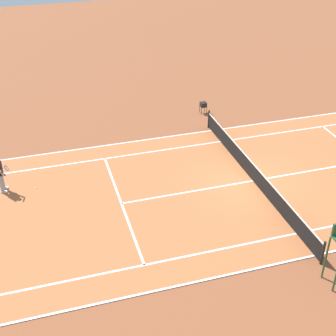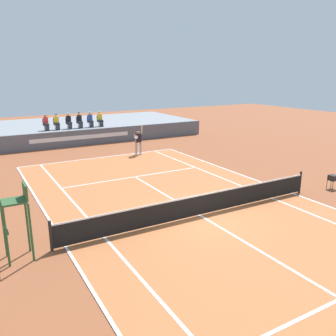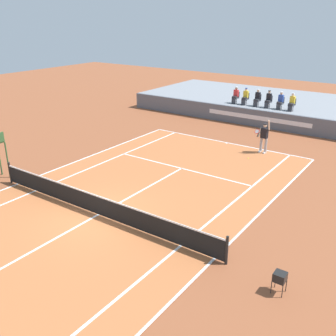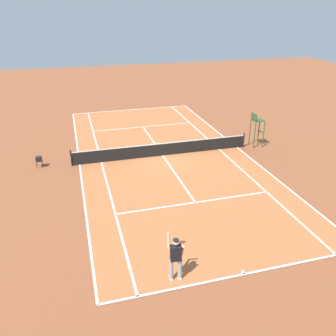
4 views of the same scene
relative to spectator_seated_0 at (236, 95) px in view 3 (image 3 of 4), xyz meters
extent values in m
plane|color=brown|center=(2.42, -17.81, -1.88)|extent=(80.00, 80.00, 0.00)
cube|color=#B76638|center=(2.42, -17.81, -1.87)|extent=(10.98, 23.78, 0.02)
cube|color=white|center=(2.42, -5.92, -1.86)|extent=(10.98, 0.10, 0.01)
cube|color=white|center=(-3.07, -17.81, -1.86)|extent=(0.10, 23.78, 0.01)
cube|color=white|center=(7.91, -17.81, -1.86)|extent=(0.10, 23.78, 0.01)
cube|color=white|center=(-1.69, -17.81, -1.86)|extent=(0.10, 23.78, 0.01)
cube|color=white|center=(6.53, -17.81, -1.86)|extent=(0.10, 23.78, 0.01)
cube|color=white|center=(2.42, -11.41, -1.86)|extent=(8.22, 0.10, 0.01)
cube|color=white|center=(2.42, -17.81, -1.86)|extent=(0.10, 12.80, 0.01)
cube|color=white|center=(2.42, -6.02, -1.86)|extent=(0.10, 0.20, 0.01)
cylinder|color=black|center=(-3.52, -17.81, -1.35)|extent=(0.10, 0.10, 1.07)
cylinder|color=black|center=(8.36, -17.81, -1.35)|extent=(0.10, 0.10, 1.07)
cube|color=black|center=(2.42, -17.81, -1.40)|extent=(11.78, 0.02, 0.84)
cube|color=white|center=(2.42, -17.81, -0.98)|extent=(11.78, 0.03, 0.06)
cube|color=#565B66|center=(2.42, -1.11, -1.25)|extent=(22.82, 0.24, 1.27)
cube|color=silver|center=(2.42, -1.24, -1.18)|extent=(7.99, 0.01, 0.32)
cube|color=gray|center=(2.42, 3.71, -1.25)|extent=(22.82, 9.40, 1.27)
cube|color=#474C56|center=(0.00, 0.02, -0.20)|extent=(0.44, 0.44, 0.06)
cube|color=#474C56|center=(0.00, 0.22, 0.05)|extent=(0.44, 0.06, 0.44)
cylinder|color=#4C4C51|center=(0.18, -0.13, -0.42)|extent=(0.04, 0.04, 0.38)
cylinder|color=#4C4C51|center=(-0.18, -0.13, -0.42)|extent=(0.04, 0.04, 0.38)
cube|color=#2D2D33|center=(0.00, -0.08, -0.12)|extent=(0.34, 0.44, 0.16)
cube|color=#2D2D33|center=(0.00, -0.28, -0.39)|extent=(0.30, 0.14, 0.44)
cube|color=red|center=(0.00, 0.08, 0.17)|extent=(0.36, 0.22, 0.52)
sphere|color=#A37556|center=(0.00, 0.08, 0.54)|extent=(0.20, 0.20, 0.20)
cylinder|color=white|center=(0.00, 0.08, 0.63)|extent=(0.19, 0.19, 0.05)
cube|color=#474C56|center=(0.82, 0.02, -0.20)|extent=(0.44, 0.44, 0.06)
cube|color=#474C56|center=(0.82, 0.22, 0.05)|extent=(0.44, 0.06, 0.44)
cylinder|color=#4C4C51|center=(1.00, -0.13, -0.42)|extent=(0.04, 0.04, 0.38)
cylinder|color=#4C4C51|center=(0.65, -0.13, -0.42)|extent=(0.04, 0.04, 0.38)
cube|color=#2D2D33|center=(0.82, -0.08, -0.12)|extent=(0.34, 0.44, 0.16)
cube|color=#2D2D33|center=(0.82, -0.28, -0.39)|extent=(0.30, 0.14, 0.44)
cube|color=yellow|center=(0.82, 0.08, 0.17)|extent=(0.36, 0.22, 0.52)
sphere|color=beige|center=(0.82, 0.08, 0.54)|extent=(0.20, 0.20, 0.20)
cylinder|color=#2D4CA8|center=(0.82, 0.08, 0.63)|extent=(0.19, 0.19, 0.05)
cube|color=#474C56|center=(1.80, 0.02, -0.20)|extent=(0.44, 0.44, 0.06)
cube|color=#474C56|center=(1.80, 0.22, 0.05)|extent=(0.44, 0.06, 0.44)
cylinder|color=#4C4C51|center=(1.98, -0.13, -0.42)|extent=(0.04, 0.04, 0.38)
cylinder|color=#4C4C51|center=(1.63, -0.13, -0.42)|extent=(0.04, 0.04, 0.38)
cube|color=#2D2D33|center=(1.80, -0.08, -0.12)|extent=(0.34, 0.44, 0.16)
cube|color=#2D2D33|center=(1.80, -0.28, -0.39)|extent=(0.30, 0.14, 0.44)
cube|color=black|center=(1.80, 0.08, 0.17)|extent=(0.36, 0.22, 0.52)
sphere|color=beige|center=(1.80, 0.08, 0.54)|extent=(0.20, 0.20, 0.20)
cylinder|color=white|center=(1.80, 0.08, 0.63)|extent=(0.19, 0.19, 0.05)
cube|color=#474C56|center=(2.69, 0.02, -0.20)|extent=(0.44, 0.44, 0.06)
cube|color=#474C56|center=(2.69, 0.22, 0.05)|extent=(0.44, 0.06, 0.44)
cylinder|color=#4C4C51|center=(2.86, -0.13, -0.42)|extent=(0.04, 0.04, 0.38)
cylinder|color=#4C4C51|center=(2.51, -0.13, -0.42)|extent=(0.04, 0.04, 0.38)
cube|color=#2D2D33|center=(2.69, -0.08, -0.12)|extent=(0.34, 0.44, 0.16)
cube|color=#2D2D33|center=(2.69, -0.28, -0.39)|extent=(0.30, 0.14, 0.44)
cube|color=black|center=(2.69, 0.08, 0.17)|extent=(0.36, 0.22, 0.52)
sphere|color=beige|center=(2.69, 0.08, 0.54)|extent=(0.20, 0.20, 0.20)
cylinder|color=black|center=(2.69, 0.08, 0.63)|extent=(0.19, 0.19, 0.05)
cube|color=#474C56|center=(3.60, 0.02, -0.20)|extent=(0.44, 0.44, 0.06)
cube|color=#474C56|center=(3.60, 0.22, 0.05)|extent=(0.44, 0.06, 0.44)
cylinder|color=#4C4C51|center=(3.77, -0.13, -0.42)|extent=(0.04, 0.04, 0.38)
cylinder|color=#4C4C51|center=(3.42, -0.13, -0.42)|extent=(0.04, 0.04, 0.38)
cube|color=#2D2D33|center=(3.60, -0.08, -0.12)|extent=(0.34, 0.44, 0.16)
cube|color=#2D2D33|center=(3.60, -0.28, -0.39)|extent=(0.30, 0.14, 0.44)
cube|color=#2D4CA8|center=(3.60, 0.08, 0.17)|extent=(0.36, 0.22, 0.52)
sphere|color=tan|center=(3.60, 0.08, 0.54)|extent=(0.20, 0.20, 0.20)
cylinder|color=white|center=(3.60, 0.08, 0.63)|extent=(0.19, 0.19, 0.05)
cube|color=#474C56|center=(4.45, 0.02, -0.20)|extent=(0.44, 0.44, 0.06)
cube|color=#474C56|center=(4.45, 0.22, 0.05)|extent=(0.44, 0.06, 0.44)
cylinder|color=#4C4C51|center=(4.63, -0.13, -0.42)|extent=(0.04, 0.04, 0.38)
cylinder|color=#4C4C51|center=(4.27, -0.13, -0.42)|extent=(0.04, 0.04, 0.38)
cube|color=#2D2D33|center=(4.45, -0.08, -0.12)|extent=(0.34, 0.44, 0.16)
cube|color=#2D2D33|center=(4.45, -0.28, -0.39)|extent=(0.30, 0.14, 0.44)
cube|color=yellow|center=(4.45, 0.08, 0.17)|extent=(0.36, 0.22, 0.52)
sphere|color=beige|center=(4.45, 0.08, 0.54)|extent=(0.20, 0.20, 0.20)
cylinder|color=white|center=(4.45, 0.08, 0.63)|extent=(0.19, 0.19, 0.05)
cylinder|color=#9E9EA3|center=(5.16, -6.41, -1.42)|extent=(0.15, 0.15, 0.92)
cylinder|color=#9E9EA3|center=(4.85, -6.36, -1.42)|extent=(0.15, 0.15, 0.92)
cube|color=white|center=(5.16, -6.47, -1.83)|extent=(0.16, 0.29, 0.10)
cube|color=white|center=(4.84, -6.42, -1.83)|extent=(0.16, 0.29, 0.10)
cube|color=black|center=(5.01, -6.39, -0.66)|extent=(0.43, 0.29, 0.60)
sphere|color=beige|center=(5.01, -6.39, -0.19)|extent=(0.22, 0.22, 0.22)
cylinder|color=black|center=(5.01, -6.39, -0.10)|extent=(0.21, 0.21, 0.06)
cylinder|color=beige|center=(5.26, -6.45, -0.10)|extent=(0.12, 0.22, 0.61)
cylinder|color=beige|center=(4.73, -6.45, -0.64)|extent=(0.13, 0.34, 0.56)
cylinder|color=black|center=(4.68, -6.56, -0.77)|extent=(0.06, 0.19, 0.25)
torus|color=red|center=(4.68, -6.74, -0.51)|extent=(0.33, 0.23, 0.26)
cylinder|color=silver|center=(4.68, -6.74, -0.51)|extent=(0.29, 0.20, 0.22)
sphere|color=#D1E533|center=(4.74, -7.90, -1.85)|extent=(0.07, 0.07, 0.07)
cylinder|color=#2D562D|center=(-4.15, -17.46, -0.93)|extent=(0.07, 0.07, 1.90)
cube|color=black|center=(10.31, -18.20, -1.32)|extent=(0.36, 0.36, 0.28)
cylinder|color=black|center=(10.14, -18.37, -1.67)|extent=(0.02, 0.02, 0.42)
cylinder|color=black|center=(10.48, -18.37, -1.67)|extent=(0.02, 0.02, 0.42)
cylinder|color=black|center=(10.14, -18.03, -1.67)|extent=(0.02, 0.02, 0.42)
cylinder|color=black|center=(10.48, -18.03, -1.67)|extent=(0.02, 0.02, 0.42)
ellipsoid|color=#D1E533|center=(10.31, -18.20, -1.24)|extent=(0.30, 0.30, 0.12)
camera|label=1|loc=(-14.80, -8.40, 10.70)|focal=51.32mm
camera|label=2|loc=(-5.42, -28.87, 3.82)|focal=37.69mm
camera|label=3|loc=(13.04, -27.93, 5.94)|focal=41.68mm
camera|label=4|loc=(8.00, 3.16, 7.35)|focal=37.41mm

